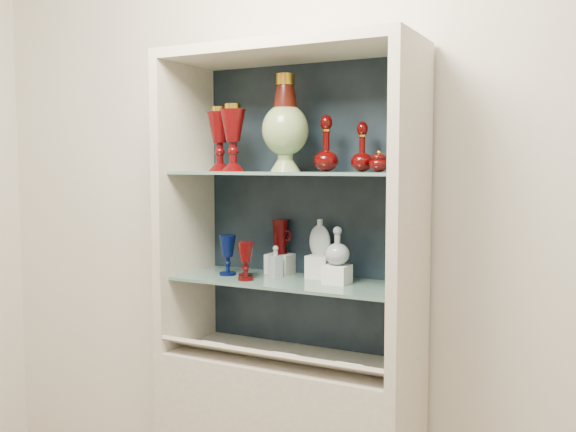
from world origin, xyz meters
The scene contains 29 objects.
wall_back centered at (0.00, 1.75, 1.40)m, with size 3.50×0.02×2.80m, color silver.
cabinet_back_panel centered at (0.00, 1.72, 1.32)m, with size 0.98×0.02×1.15m, color black.
cabinet_side_left centered at (-0.48, 1.53, 1.32)m, with size 0.04×0.40×1.15m, color #B8AE9B.
cabinet_side_right centered at (0.48, 1.53, 1.32)m, with size 0.04×0.40×1.15m, color #B8AE9B.
cabinet_top_cap centered at (0.00, 1.53, 1.92)m, with size 1.00×0.40×0.04m, color #B8AE9B.
shelf_lower centered at (0.00, 1.55, 1.04)m, with size 0.92×0.34×0.01m, color slate.
shelf_upper centered at (0.00, 1.55, 1.46)m, with size 0.92×0.34×0.01m, color slate.
label_ledge centered at (0.00, 1.42, 0.78)m, with size 0.92×0.18×0.01m, color #B8AE9B.
label_card_0 centered at (0.06, 1.42, 0.80)m, with size 0.10×0.07×0.00m, color white.
label_card_1 centered at (0.31, 1.42, 0.80)m, with size 0.10×0.07×0.00m, color white.
label_card_2 centered at (-0.25, 1.42, 0.80)m, with size 0.10×0.07×0.00m, color white.
pedestal_lamp_left centered at (-0.31, 1.54, 1.60)m, with size 0.10×0.10×0.26m, color #4A0506, non-canonical shape.
pedestal_lamp_right centered at (-0.22, 1.49, 1.60)m, with size 0.10×0.10×0.26m, color #4A0506, non-canonical shape.
enamel_urn centered at (-0.02, 1.54, 1.65)m, with size 0.18×0.18×0.37m, color #0A4715, non-canonical shape.
ruby_decanter_a centered at (0.13, 1.59, 1.59)m, with size 0.09×0.09×0.24m, color #450403, non-canonical shape.
ruby_decanter_b centered at (0.27, 1.62, 1.57)m, with size 0.08×0.08×0.20m, color #450403, non-canonical shape.
lidded_bowl centered at (0.35, 1.57, 1.51)m, with size 0.07×0.07×0.08m, color #450403, non-canonical shape.
cobalt_goblet centered at (-0.28, 1.53, 1.13)m, with size 0.07×0.07×0.16m, color #010C3C, non-canonical shape.
ruby_goblet_tall centered at (-0.15, 1.46, 1.12)m, with size 0.06×0.06×0.15m, color #4A0506, non-canonical shape.
ruby_goblet_small centered at (-0.19, 1.52, 1.11)m, with size 0.06×0.06×0.12m, color #450403, non-canonical shape.
riser_ruby_pitcher centered at (-0.11, 1.67, 1.09)m, with size 0.10×0.10×0.08m, color silver.
ruby_pitcher centered at (-0.11, 1.67, 1.20)m, with size 0.11×0.07×0.14m, color #4A0506, non-canonical shape.
clear_square_bottle centered at (-0.09, 1.59, 1.11)m, with size 0.04×0.04×0.12m, color #919CA8, non-canonical shape.
riser_flat_flask centered at (0.09, 1.64, 1.09)m, with size 0.09×0.09×0.09m, color silver.
flat_flask centered at (0.09, 1.64, 1.21)m, with size 0.11×0.04×0.15m, color #B2BFC5, non-canonical shape.
riser_clear_round_decanter centered at (0.19, 1.56, 1.08)m, with size 0.09×0.09×0.07m, color silver.
clear_round_decanter centered at (0.19, 1.56, 1.19)m, with size 0.09×0.09×0.14m, color #919CA8, non-canonical shape.
riser_cameo_medallion centered at (0.44, 1.62, 1.10)m, with size 0.08×0.08×0.10m, color silver.
cameo_medallion centered at (0.44, 1.62, 1.21)m, with size 0.10×0.04×0.12m, color black, non-canonical shape.
Camera 1 is at (1.13, -0.63, 1.50)m, focal length 40.00 mm.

